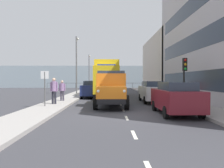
% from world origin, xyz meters
% --- Properties ---
extents(ground_plane, '(80.00, 80.00, 0.00)m').
position_xyz_m(ground_plane, '(0.00, -10.60, 0.00)').
color(ground_plane, '#38383D').
extents(sidewalk_left, '(2.18, 44.82, 0.15)m').
position_xyz_m(sidewalk_left, '(-4.71, -10.60, 0.07)').
color(sidewalk_left, '#9E9993').
rests_on(sidewalk_left, ground_plane).
extents(sidewalk_right, '(2.18, 44.82, 0.15)m').
position_xyz_m(sidewalk_right, '(4.71, -10.60, 0.07)').
color(sidewalk_right, '#9E9993').
rests_on(sidewalk_right, ground_plane).
extents(road_centreline_markings, '(0.12, 40.70, 0.01)m').
position_xyz_m(road_centreline_markings, '(0.00, -9.92, 0.00)').
color(road_centreline_markings, silver).
rests_on(road_centreline_markings, ground_plane).
extents(building_far_block, '(6.44, 15.88, 8.58)m').
position_xyz_m(building_far_block, '(-9.02, -22.15, 4.29)').
color(building_far_block, beige).
rests_on(building_far_block, ground_plane).
extents(sea_horizon, '(80.00, 0.80, 5.00)m').
position_xyz_m(sea_horizon, '(0.00, -36.02, 2.50)').
color(sea_horizon, '#84939E').
rests_on(sea_horizon, ground_plane).
extents(seawall_railing, '(28.08, 0.08, 1.20)m').
position_xyz_m(seawall_railing, '(-0.00, -32.42, 0.92)').
color(seawall_railing, '#4C5156').
rests_on(seawall_railing, ground_plane).
extents(truck_vintage_orange, '(2.17, 5.64, 2.43)m').
position_xyz_m(truck_vintage_orange, '(0.73, -2.65, 1.18)').
color(truck_vintage_orange, black).
rests_on(truck_vintage_orange, ground_plane).
extents(lorry_cargo_yellow, '(2.58, 8.20, 3.87)m').
position_xyz_m(lorry_cargo_yellow, '(1.12, -11.10, 2.08)').
color(lorry_cargo_yellow, gold).
rests_on(lorry_cargo_yellow, ground_plane).
extents(car_maroon_kerbside_near, '(1.87, 4.05, 1.72)m').
position_xyz_m(car_maroon_kerbside_near, '(-2.67, 0.45, 0.90)').
color(car_maroon_kerbside_near, maroon).
rests_on(car_maroon_kerbside_near, ground_plane).
extents(car_white_kerbside_1, '(1.82, 4.18, 1.72)m').
position_xyz_m(car_white_kerbside_1, '(-2.67, -5.40, 0.90)').
color(car_white_kerbside_1, white).
rests_on(car_white_kerbside_1, ground_plane).
extents(car_navy_oppositeside_0, '(1.94, 4.67, 1.72)m').
position_xyz_m(car_navy_oppositeside_0, '(2.67, -10.15, 0.90)').
color(car_navy_oppositeside_0, navy).
rests_on(car_navy_oppositeside_0, ground_plane).
extents(car_silver_oppositeside_1, '(1.98, 4.68, 1.72)m').
position_xyz_m(car_silver_oppositeside_1, '(2.67, -16.97, 0.90)').
color(car_silver_oppositeside_1, '#B7BABF').
rests_on(car_silver_oppositeside_1, ground_plane).
extents(car_red_oppositeside_2, '(1.97, 4.61, 1.72)m').
position_xyz_m(car_red_oppositeside_2, '(2.67, -23.33, 0.90)').
color(car_red_oppositeside_2, '#B21E1E').
rests_on(car_red_oppositeside_2, ground_plane).
extents(pedestrian_strolling, '(0.53, 0.34, 1.82)m').
position_xyz_m(pedestrian_strolling, '(4.71, -3.15, 1.23)').
color(pedestrian_strolling, black).
rests_on(pedestrian_strolling, sidewalk_right).
extents(pedestrian_couple_b, '(0.53, 0.34, 1.63)m').
position_xyz_m(pedestrian_couple_b, '(4.65, -5.39, 1.10)').
color(pedestrian_couple_b, '#383342').
rests_on(pedestrian_couple_b, sidewalk_right).
extents(traffic_light_near, '(0.28, 0.41, 3.20)m').
position_xyz_m(traffic_light_near, '(-4.42, -3.10, 2.47)').
color(traffic_light_near, black).
rests_on(traffic_light_near, sidewalk_left).
extents(lamp_post_promenade, '(0.32, 1.14, 7.00)m').
position_xyz_m(lamp_post_promenade, '(4.89, -14.27, 4.28)').
color(lamp_post_promenade, '#59595B').
rests_on(lamp_post_promenade, sidewalk_right).
extents(lamp_post_far, '(0.32, 1.14, 6.22)m').
position_xyz_m(lamp_post_far, '(4.55, -26.39, 3.87)').
color(lamp_post_far, '#59595B').
rests_on(lamp_post_far, sidewalk_right).
extents(street_sign, '(0.50, 0.07, 2.25)m').
position_xyz_m(street_sign, '(4.99, -2.00, 1.68)').
color(street_sign, '#4C4C4C').
rests_on(street_sign, sidewalk_right).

